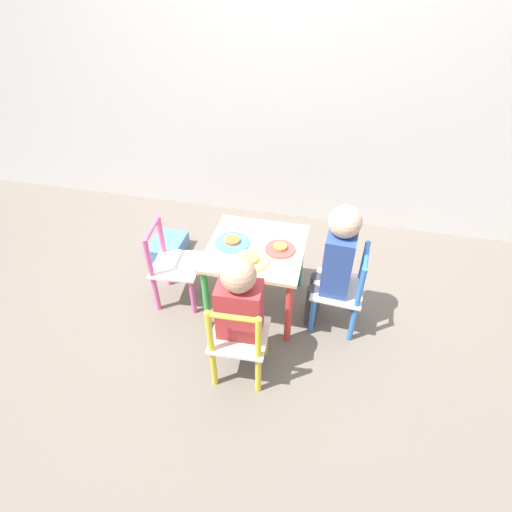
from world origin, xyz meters
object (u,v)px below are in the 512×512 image
chair_blue (342,290)px  child_right (336,259)px  chair_yellow (239,340)px  child_front (240,306)px  chair_pink (173,266)px  plate_right (280,248)px  plate_front (250,260)px  plate_left (232,242)px  kids_table (256,257)px  storage_bin (168,247)px

chair_blue → child_right: (-0.06, 0.00, 0.20)m
chair_yellow → child_front: (-0.00, 0.06, 0.17)m
child_right → chair_pink: bearing=-85.1°
chair_blue → chair_yellow: (-0.45, -0.44, 0.00)m
chair_pink → plate_right: 0.63m
plate_front → plate_right: bearing=45.0°
child_front → plate_left: 0.44m
plate_right → plate_front: (-0.13, -0.13, -0.00)m
chair_blue → plate_left: (-0.60, 0.03, 0.20)m
chair_pink → plate_front: (0.47, -0.08, 0.20)m
chair_yellow → chair_blue: bearing=-138.3°
child_right → chair_yellow: bearing=-37.3°
chair_blue → child_right: child_right is taller
chair_yellow → plate_front: (-0.02, 0.35, 0.20)m
kids_table → child_front: (0.02, -0.41, 0.05)m
chair_pink → storage_bin: size_ratio=1.85×
kids_table → child_right: (0.41, -0.03, 0.08)m
child_right → plate_right: 0.29m
chair_yellow → storage_bin: chair_yellow is taller
chair_yellow → plate_front: 0.40m
chair_pink → plate_right: (0.60, 0.04, 0.20)m
kids_table → storage_bin: 0.83m
plate_front → chair_yellow: bearing=-86.0°
kids_table → plate_left: (-0.13, 0.00, 0.08)m
chair_blue → chair_pink: same height
chair_pink → storage_bin: bearing=23.5°
kids_table → storage_bin: (-0.69, 0.35, -0.31)m
chair_yellow → storage_bin: 1.10m
chair_yellow → storage_bin: bearing=-51.9°
child_right → child_front: size_ratio=1.09×
chair_pink → storage_bin: chair_pink is taller
child_front → plate_left: child_front is taller
kids_table → chair_yellow: (0.02, -0.47, -0.11)m
plate_right → plate_left: size_ratio=0.86×
storage_bin → plate_front: bearing=-34.5°
plate_right → child_front: bearing=-104.5°
plate_right → plate_front: bearing=-135.0°
chair_pink → plate_front: 0.52m
chair_blue → plate_front: 0.52m
plate_front → storage_bin: (-0.69, 0.47, -0.39)m
child_right → kids_table: bearing=-90.0°
plate_left → child_right: bearing=-2.9°
plate_left → storage_bin: 0.76m
chair_pink → child_right: (0.89, 0.02, 0.20)m
chair_yellow → plate_left: size_ratio=2.74×
chair_pink → child_right: child_right is taller
chair_pink → plate_left: size_ratio=2.74×
chair_pink → storage_bin: 0.49m
plate_right → plate_left: same height
child_front → storage_bin: (-0.71, 0.76, -0.36)m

